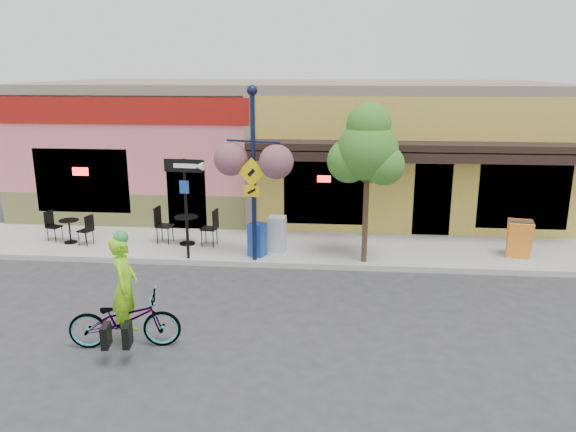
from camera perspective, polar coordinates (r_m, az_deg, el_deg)
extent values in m
plane|color=#2D2D30|center=(14.04, -1.77, -6.02)|extent=(90.00, 90.00, 0.00)
cube|color=#9E9B93|center=(15.89, -0.90, -3.20)|extent=(24.00, 3.00, 0.15)
cube|color=#A8A59E|center=(14.53, -1.51, -4.97)|extent=(24.00, 0.12, 0.15)
imported|color=maroon|center=(10.86, -16.25, -10.09)|extent=(2.11, 1.02, 1.07)
imported|color=#80D616|center=(10.68, -16.16, -8.13)|extent=(0.55, 0.75, 1.88)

